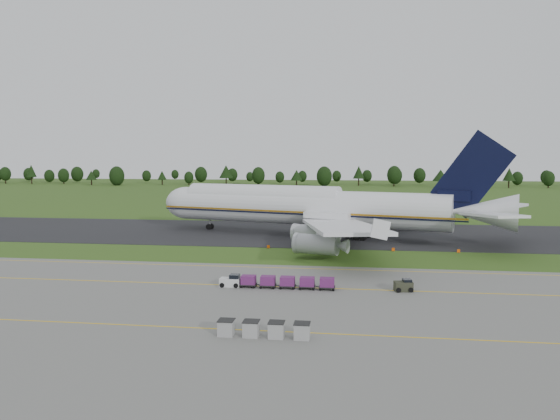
# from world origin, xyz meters

# --- Properties ---
(ground) EXTENTS (600.00, 600.00, 0.00)m
(ground) POSITION_xyz_m (0.00, 0.00, 0.00)
(ground) COLOR #305018
(ground) RESTS_ON ground
(apron) EXTENTS (300.00, 52.00, 0.06)m
(apron) POSITION_xyz_m (0.00, -34.00, 0.03)
(apron) COLOR slate
(apron) RESTS_ON ground
(taxiway) EXTENTS (300.00, 40.00, 0.08)m
(taxiway) POSITION_xyz_m (0.00, 28.00, 0.04)
(taxiway) COLOR black
(taxiway) RESTS_ON ground
(apron_markings) EXTENTS (300.00, 30.20, 0.01)m
(apron_markings) POSITION_xyz_m (0.00, -26.98, 0.06)
(apron_markings) COLOR yellow
(apron_markings) RESTS_ON apron
(tree_line) EXTENTS (527.92, 22.41, 11.91)m
(tree_line) POSITION_xyz_m (-11.27, 218.52, 6.22)
(tree_line) COLOR black
(tree_line) RESTS_ON ground
(aircraft) EXTENTS (78.04, 73.06, 21.88)m
(aircraft) POSITION_xyz_m (6.22, 24.27, 6.25)
(aircraft) COLOR silver
(aircraft) RESTS_ON ground
(baggage_train) EXTENTS (14.92, 1.58, 1.52)m
(baggage_train) POSITION_xyz_m (5.00, -22.71, 0.88)
(baggage_train) COLOR silver
(baggage_train) RESTS_ON apron
(utility_cart) EXTENTS (2.42, 1.70, 1.22)m
(utility_cart) POSITION_xyz_m (21.19, -22.22, 0.66)
(utility_cart) COLOR #2D2F21
(utility_cart) RESTS_ON apron
(uld_row) EXTENTS (8.72, 1.52, 1.50)m
(uld_row) POSITION_xyz_m (6.67, -41.77, 0.81)
(uld_row) COLOR #969696
(uld_row) RESTS_ON apron
(edge_markers) EXTENTS (34.48, 0.30, 0.60)m
(edge_markers) POSITION_xyz_m (16.35, 7.50, 0.27)
(edge_markers) COLOR #FF5708
(edge_markers) RESTS_ON ground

